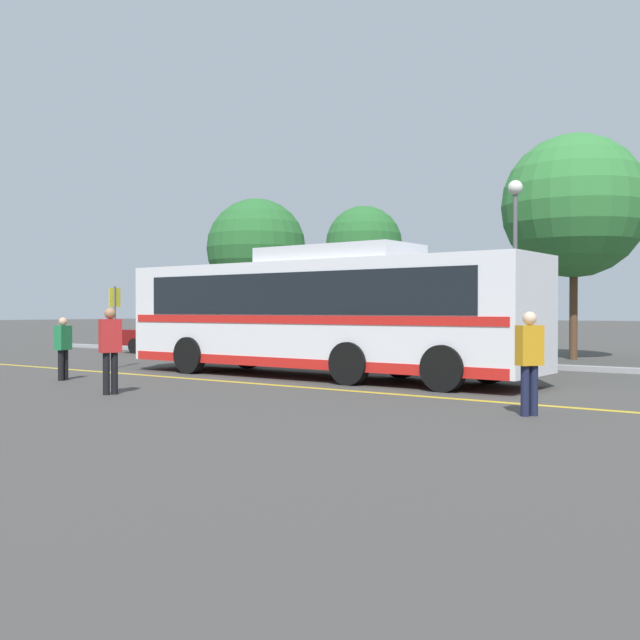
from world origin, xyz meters
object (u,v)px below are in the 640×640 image
object	(u,v)px
parked_car_0	(174,336)
bus_stop_sign	(115,317)
tree_1	(256,248)
parked_car_1	(299,340)
transit_bus	(321,312)
parked_car_2	(467,344)
tree_0	(574,206)
tree_2	(364,245)
pedestrian_0	(63,345)
pedestrian_1	(529,357)
pedestrian_2	(110,345)
street_lamp	(515,235)

from	to	relation	value
parked_car_0	bus_stop_sign	distance (m)	7.52
parked_car_0	tree_1	world-z (taller)	tree_1
parked_car_1	tree_1	distance (m)	8.68
bus_stop_sign	transit_bus	bearing A→B (deg)	-80.04
parked_car_2	bus_stop_sign	bearing A→B (deg)	122.96
tree_0	tree_2	size ratio (longest dim) A/B	1.35
bus_stop_sign	tree_0	distance (m)	15.97
parked_car_0	pedestrian_0	distance (m)	11.33
parked_car_0	tree_0	bearing A→B (deg)	-67.49
pedestrian_1	tree_0	size ratio (longest dim) A/B	0.22
parked_car_2	tree_2	distance (m)	8.66
pedestrian_1	pedestrian_2	bearing A→B (deg)	137.10
tree_0	tree_1	world-z (taller)	tree_0
pedestrian_1	bus_stop_sign	bearing A→B (deg)	112.47
street_lamp	tree_0	bearing A→B (deg)	79.89
parked_car_0	pedestrian_2	bearing A→B (deg)	-137.90
tree_2	street_lamp	bearing A→B (deg)	-17.61
pedestrian_2	pedestrian_1	bearing A→B (deg)	123.21
pedestrian_1	tree_1	bearing A→B (deg)	85.48
tree_1	parked_car_1	bearing A→B (deg)	-38.33
tree_2	pedestrian_0	bearing A→B (deg)	-89.90
parked_car_0	pedestrian_0	bearing A→B (deg)	-146.52
street_lamp	tree_1	bearing A→B (deg)	168.47
parked_car_1	pedestrian_1	world-z (taller)	pedestrian_1
pedestrian_2	tree_1	xyz separation A→B (m)	(-9.43, 15.47, 3.46)
transit_bus	pedestrian_1	xyz separation A→B (m)	(6.86, -3.65, -0.72)
pedestrian_1	tree_2	distance (m)	17.74
pedestrian_2	bus_stop_sign	world-z (taller)	bus_stop_sign
pedestrian_1	parked_car_0	bearing A→B (deg)	96.83
pedestrian_2	tree_2	xyz separation A→B (m)	(-3.50, 15.06, 3.29)
parked_car_1	parked_car_0	bearing A→B (deg)	89.52
transit_bus	parked_car_1	size ratio (longest dim) A/B	2.59
parked_car_0	street_lamp	size ratio (longest dim) A/B	0.75
tree_0	tree_2	distance (m)	7.97
parked_car_1	tree_2	bearing A→B (deg)	3.47
pedestrian_1	tree_2	world-z (taller)	tree_2
tree_2	pedestrian_1	bearing A→B (deg)	-48.43
pedestrian_0	street_lamp	distance (m)	13.87
bus_stop_sign	tree_1	distance (m)	11.94
tree_0	pedestrian_1	bearing A→B (deg)	-75.33
parked_car_1	bus_stop_sign	size ratio (longest dim) A/B	1.87
pedestrian_1	pedestrian_2	xyz separation A→B (m)	(-8.07, -2.02, 0.05)
pedestrian_1	bus_stop_sign	xyz separation A→B (m)	(-13.63, 2.54, 0.57)
pedestrian_1	tree_0	distance (m)	15.64
parked_car_0	pedestrian_1	xyz separation A→B (m)	(17.78, -8.75, 0.26)
transit_bus	tree_2	size ratio (longest dim) A/B	2.02
parked_car_1	pedestrian_0	size ratio (longest dim) A/B	2.94
transit_bus	pedestrian_2	xyz separation A→B (m)	(-1.21, -5.67, -0.67)
parked_car_2	tree_0	bearing A→B (deg)	-14.22
tree_0	tree_1	bearing A→B (deg)	-175.47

